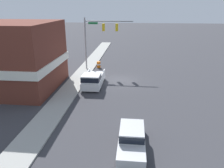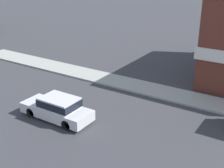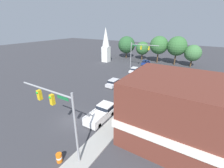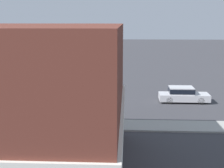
{
  "view_description": "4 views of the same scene",
  "coord_description": "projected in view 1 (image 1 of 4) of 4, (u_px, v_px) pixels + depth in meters",
  "views": [
    {
      "loc": [
        -1.6,
        27.22,
        9.34
      ],
      "look_at": [
        0.39,
        7.73,
        2.25
      ],
      "focal_mm": 35.0,
      "sensor_mm": 36.0,
      "label": 1
    },
    {
      "loc": [
        -14.61,
        1.88,
        9.62
      ],
      "look_at": [
        1.4,
        12.17,
        1.82
      ],
      "focal_mm": 50.0,
      "sensor_mm": 36.0,
      "label": 2
    },
    {
      "loc": [
        14.22,
        -12.65,
        12.96
      ],
      "look_at": [
        0.95,
        9.21,
        2.67
      ],
      "focal_mm": 24.0,
      "sensor_mm": 36.0,
      "label": 3
    },
    {
      "loc": [
        28.11,
        8.88,
        7.89
      ],
      "look_at": [
        0.04,
        7.48,
        2.07
      ],
      "focal_mm": 50.0,
      "sensor_mm": 36.0,
      "label": 4
    }
  ],
  "objects": [
    {
      "name": "construction_barrel",
      "position": [
        99.0,
        65.0,
        34.49
      ],
      "size": [
        0.6,
        0.6,
        0.99
      ],
      "color": "orange",
      "rests_on": "ground"
    },
    {
      "name": "car_lead",
      "position": [
        132.0,
        137.0,
        14.99
      ],
      "size": [
        1.79,
        4.78,
        1.5
      ],
      "color": "black",
      "rests_on": "ground"
    },
    {
      "name": "sidewalk_curb",
      "position": [
        79.0,
        78.0,
        29.31
      ],
      "size": [
        2.4,
        60.0,
        0.14
      ],
      "color": "#9E9E99",
      "rests_on": "ground"
    },
    {
      "name": "ground_plane",
      "position": [
        121.0,
        80.0,
        28.79
      ],
      "size": [
        200.0,
        200.0,
        0.0
      ],
      "primitive_type": "plane",
      "color": "#38383D"
    },
    {
      "name": "near_signal_assembly",
      "position": [
        99.0,
        33.0,
        31.81
      ],
      "size": [
        7.09,
        0.49,
        7.7
      ],
      "color": "gray",
      "rests_on": "ground"
    },
    {
      "name": "pickup_truck_parked",
      "position": [
        93.0,
        80.0,
        26.29
      ],
      "size": [
        2.15,
        5.29,
        1.82
      ],
      "color": "black",
      "rests_on": "ground"
    },
    {
      "name": "corner_brick_building",
      "position": [
        5.0,
        57.0,
        25.28
      ],
      "size": [
        11.99,
        9.97,
        7.64
      ],
      "color": "brown",
      "rests_on": "ground"
    }
  ]
}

